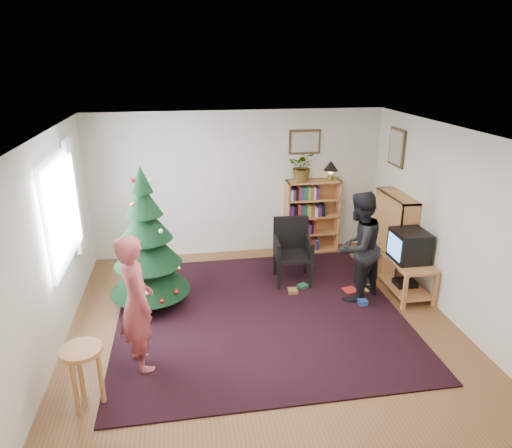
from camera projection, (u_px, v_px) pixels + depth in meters
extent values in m
plane|color=brown|center=(264.00, 326.00, 5.98)|extent=(5.00, 5.00, 0.00)
plane|color=white|center=(265.00, 134.00, 5.11)|extent=(5.00, 5.00, 0.00)
cube|color=silver|center=(238.00, 184.00, 7.86)|extent=(5.00, 0.02, 2.50)
cube|color=silver|center=(327.00, 368.00, 3.23)|extent=(5.00, 0.02, 2.50)
cube|color=silver|center=(47.00, 251.00, 5.16)|extent=(0.02, 5.00, 2.50)
cube|color=silver|center=(453.00, 226.00, 5.92)|extent=(0.02, 5.00, 2.50)
cube|color=black|center=(260.00, 313.00, 6.25)|extent=(3.80, 3.60, 0.02)
cube|color=silver|center=(59.00, 213.00, 5.64)|extent=(0.04, 1.20, 1.40)
cube|color=white|center=(75.00, 197.00, 6.29)|extent=(0.06, 0.35, 1.60)
cube|color=#4C3319|center=(305.00, 142.00, 7.77)|extent=(0.55, 0.03, 0.42)
cube|color=beige|center=(305.00, 142.00, 7.77)|extent=(0.47, 0.01, 0.34)
cube|color=#4C3319|center=(397.00, 147.00, 7.30)|extent=(0.03, 0.50, 0.60)
cube|color=beige|center=(397.00, 147.00, 7.30)|extent=(0.01, 0.42, 0.52)
cylinder|color=#3F2816|center=(152.00, 297.00, 6.49)|extent=(0.11, 0.11, 0.21)
cone|color=black|center=(149.00, 270.00, 6.34)|extent=(1.11, 1.11, 0.62)
cone|color=black|center=(147.00, 245.00, 6.21)|extent=(0.93, 0.93, 0.55)
cone|color=black|center=(145.00, 222.00, 6.09)|extent=(0.71, 0.71, 0.49)
cone|color=black|center=(143.00, 200.00, 5.99)|extent=(0.50, 0.50, 0.43)
cone|color=black|center=(141.00, 179.00, 5.89)|extent=(0.29, 0.29, 0.36)
cube|color=#C67E46|center=(312.00, 216.00, 8.11)|extent=(0.95, 0.30, 1.30)
cube|color=#C67E46|center=(313.00, 181.00, 7.89)|extent=(0.95, 0.30, 0.03)
cube|color=#C67E46|center=(394.00, 234.00, 7.29)|extent=(0.30, 0.95, 1.30)
cube|color=#C67E46|center=(398.00, 196.00, 7.07)|extent=(0.30, 0.95, 0.03)
cube|color=#C67E46|center=(408.00, 261.00, 6.62)|extent=(0.51, 0.92, 0.04)
cube|color=#C67E46|center=(405.00, 293.00, 6.28)|extent=(0.05, 0.05, 0.51)
cube|color=#C67E46|center=(435.00, 291.00, 6.35)|extent=(0.05, 0.05, 0.51)
cube|color=#C67E46|center=(379.00, 266.00, 7.08)|extent=(0.05, 0.05, 0.51)
cube|color=#C67E46|center=(406.00, 264.00, 7.15)|extent=(0.05, 0.05, 0.51)
cube|color=#C67E46|center=(404.00, 286.00, 6.76)|extent=(0.47, 0.88, 0.03)
cube|color=black|center=(405.00, 283.00, 6.74)|extent=(0.30, 0.25, 0.08)
cube|color=black|center=(410.00, 246.00, 6.53)|extent=(0.46, 0.51, 0.44)
cube|color=#558BE7|center=(394.00, 247.00, 6.50)|extent=(0.01, 0.39, 0.32)
cube|color=black|center=(293.00, 256.00, 6.99)|extent=(0.59, 0.59, 0.05)
cube|color=black|center=(289.00, 233.00, 7.12)|extent=(0.55, 0.09, 0.55)
cube|color=black|center=(280.00, 277.00, 6.80)|extent=(0.05, 0.05, 0.45)
cube|color=black|center=(312.00, 275.00, 6.88)|extent=(0.05, 0.05, 0.45)
cube|color=black|center=(274.00, 263.00, 7.25)|extent=(0.05, 0.05, 0.45)
cube|color=black|center=(304.00, 261.00, 7.33)|extent=(0.05, 0.05, 0.45)
cylinder|color=#C67E46|center=(81.00, 350.00, 4.40)|extent=(0.41, 0.41, 0.05)
cylinder|color=#C67E46|center=(101.00, 377.00, 4.54)|extent=(0.05, 0.05, 0.63)
cylinder|color=#C67E46|center=(80.00, 371.00, 4.63)|extent=(0.05, 0.05, 0.63)
cylinder|color=#C67E46|center=(75.00, 388.00, 4.39)|extent=(0.05, 0.05, 0.63)
imported|color=#B1474E|center=(136.00, 303.00, 4.95)|extent=(0.58, 0.69, 1.60)
imported|color=black|center=(358.00, 247.00, 6.40)|extent=(0.99, 0.94, 1.61)
imported|color=gray|center=(303.00, 166.00, 7.77)|extent=(0.57, 0.53, 0.51)
cylinder|color=#A57F33|center=(330.00, 177.00, 7.91)|extent=(0.11, 0.11, 0.11)
sphere|color=#FFD88C|center=(331.00, 170.00, 7.87)|extent=(0.11, 0.11, 0.11)
cone|color=black|center=(331.00, 166.00, 7.85)|extent=(0.25, 0.25, 0.17)
cube|color=#A51E19|center=(350.00, 289.00, 6.84)|extent=(0.20, 0.20, 0.08)
cube|color=navy|center=(363.00, 303.00, 6.45)|extent=(0.20, 0.20, 0.08)
cube|color=#1E592D|center=(303.00, 286.00, 6.93)|extent=(0.20, 0.20, 0.08)
cube|color=gold|center=(364.00, 288.00, 6.88)|extent=(0.20, 0.20, 0.08)
cube|color=brown|center=(293.00, 291.00, 6.78)|extent=(0.20, 0.20, 0.08)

